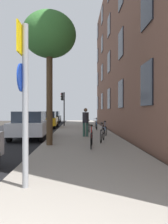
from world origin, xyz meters
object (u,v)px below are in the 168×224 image
sign_post (24,91)px  bicycle_1 (102,134)px  bicycle_2 (105,130)px  pedestrian_0 (86,120)px  car_2 (48,119)px  car_1 (30,125)px  traffic_light (63,103)px  bicycle_0 (92,138)px  bicycle_3 (88,127)px  car_3 (53,117)px  tree_near (49,36)px  bicycle_4 (96,125)px

sign_post → bicycle_1: (2.34, 6.43, -1.55)m
bicycle_2 → pedestrian_0: 1.56m
car_2 → car_1: bearing=-89.1°
traffic_light → bicycle_0: size_ratio=2.01×
bicycle_0 → bicycle_3: (0.20, 6.61, -0.02)m
bicycle_0 → car_1: 4.95m
car_3 → tree_near: bearing=-84.2°
sign_post → bicycle_3: 11.62m
traffic_light → bicycle_3: (2.25, -6.59, -2.05)m
car_2 → sign_post: bearing=-83.8°
tree_near → car_3: tree_near is taller
bicycle_4 → car_2: size_ratio=0.39×
sign_post → bicycle_0: (1.68, 4.75, -1.55)m
bicycle_4 → car_1: car_1 is taller
pedestrian_0 → car_3: (-3.75, 16.46, -0.26)m
tree_near → car_1: bearing=116.8°
car_2 → car_3: 8.35m
sign_post → bicycle_2: size_ratio=2.02×
bicycle_3 → bicycle_2: bearing=-65.4°
bicycle_2 → sign_post: bearing=-106.9°
sign_post → car_1: sign_post is taller
bicycle_0 → bicycle_2: size_ratio=1.08×
bicycle_2 → car_3: 16.52m
pedestrian_0 → car_2: size_ratio=0.38×
car_1 → car_2: bearing=90.9°
bicycle_0 → car_1: size_ratio=0.43×
bicycle_2 → bicycle_0: bearing=-104.2°
car_1 → bicycle_2: bearing=11.6°
traffic_light → bicycle_2: size_ratio=2.17×
bicycle_1 → sign_post: bearing=-110.0°
bicycle_1 → bicycle_3: size_ratio=1.07×
bicycle_4 → bicycle_3: bearing=-111.9°
tree_near → bicycle_0: tree_near is taller
traffic_light → car_1: bearing=-97.8°
bicycle_0 → pedestrian_0: bearing=91.4°
tree_near → car_1: 5.34m
bicycle_1 → bicycle_2: bicycle_1 is taller
bicycle_0 → bicycle_4: 8.61m
traffic_light → pedestrian_0: 9.68m
sign_post → car_1: bearing=101.3°
car_1 → bicycle_3: bearing=40.0°
traffic_light → bicycle_1: (2.72, -11.52, -2.03)m
sign_post → car_1: size_ratio=0.81×
traffic_light → bicycle_2: 9.45m
tree_near → bicycle_0: size_ratio=3.45×
bicycle_0 → car_2: bearing=106.3°
tree_near → car_3: 20.17m
bicycle_0 → bicycle_2: bicycle_0 is taller
pedestrian_0 → traffic_light: bearing=101.8°
tree_near → bicycle_4: size_ratio=3.40×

